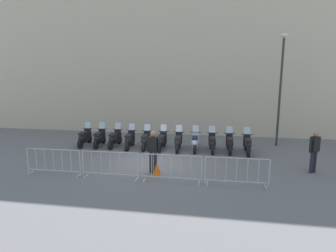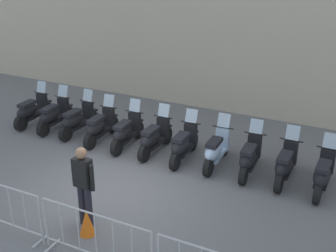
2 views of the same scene
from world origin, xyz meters
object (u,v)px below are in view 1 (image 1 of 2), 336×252
Objects in this scene: motorcycle_2 at (114,139)px; barrier_segment_2 at (171,169)px; motorcycle_5 at (162,141)px; motorcycle_10 at (248,145)px; motorcycle_8 at (212,143)px; officer_near_row_end at (314,149)px; traffic_cone at (157,169)px; motorcycle_3 at (129,140)px; motorcycle_6 at (178,142)px; barrier_segment_1 at (110,165)px; motorcycle_4 at (145,141)px; barrier_segment_0 at (54,162)px; officer_mid_plaza at (153,149)px; motorcycle_0 at (84,138)px; motorcycle_7 at (195,142)px; motorcycle_1 at (99,138)px; motorcycle_9 at (230,144)px; street_lamp at (281,80)px.

motorcycle_2 is 0.76× the size of barrier_segment_2.
motorcycle_5 is 1.00× the size of motorcycle_10.
barrier_segment_2 is at bearing -108.80° from motorcycle_8.
traffic_cone is at bearing -168.65° from officer_near_row_end.
motorcycle_3 is at bearing 120.63° from traffic_cone.
barrier_segment_1 is (-2.10, -4.29, 0.07)m from motorcycle_6.
barrier_segment_1 is at bearing -94.68° from motorcycle_4.
barrier_segment_0 is 2.35m from barrier_segment_1.
motorcycle_3 is 3.14× the size of traffic_cone.
motorcycle_8 reaches higher than barrier_segment_1.
officer_near_row_end is (2.30, -2.41, 0.53)m from motorcycle_10.
motorcycle_2 is 4.64m from officer_mid_plaza.
motorcycle_0 reaches higher than barrier_segment_1.
motorcycle_5 reaches higher than barrier_segment_0.
motorcycle_7 is 0.76× the size of barrier_segment_1.
motorcycle_0 is 3.49m from motorcycle_4.
motorcycle_2 is at bearing 77.81° from barrier_segment_0.
motorcycle_1 and motorcycle_5 have the same top height.
motorcycle_9 is 4.97m from barrier_segment_2.
barrier_segment_2 is 0.38× the size of street_lamp.
motorcycle_1 is 7.84m from motorcycle_10.
officer_near_row_end reaches higher than motorcycle_10.
motorcycle_10 is (0.87, -0.09, 0.00)m from motorcycle_9.
officer_mid_plaza is (4.62, -3.61, 0.53)m from motorcycle_0.
barrier_segment_2 is (4.71, -0.05, 0.00)m from barrier_segment_0.
traffic_cone is at bearing -128.91° from motorcycle_9.
motorcycle_9 is 0.99× the size of officer_near_row_end.
motorcycle_7 and motorcycle_10 have the same top height.
motorcycle_3 is 4.04m from officer_mid_plaza.
motorcycle_10 is 0.29× the size of street_lamp.
barrier_segment_2 is (2.87, -4.36, 0.07)m from motorcycle_3.
barrier_segment_0 is at bearing -171.78° from traffic_cone.
motorcycle_1 is 4.36m from motorcycle_6.
motorcycle_1 and motorcycle_8 have the same top height.
motorcycle_2 and motorcycle_7 have the same top height.
traffic_cone is at bearing -51.31° from motorcycle_2.
officer_mid_plaza reaches higher than motorcycle_10.
motorcycle_5 is 0.29× the size of street_lamp.
motorcycle_2 is 0.76× the size of barrier_segment_0.
street_lamp is at bearing 50.67° from barrier_segment_2.
motorcycle_8 is (2.62, 0.01, 0.00)m from motorcycle_5.
motorcycle_2 is 1.00× the size of motorcycle_3.
motorcycle_6 is 1.00× the size of officer_mid_plaza.
motorcycle_6 is at bearing -2.01° from motorcycle_0.
traffic_cone is (1.69, 0.61, -0.25)m from barrier_segment_1.
motorcycle_10 is 9.00m from barrier_segment_0.
traffic_cone is (4.05, 0.58, -0.25)m from barrier_segment_0.
officer_mid_plaza reaches higher than motorcycle_9.
officer_mid_plaza reaches higher than motorcycle_6.
motorcycle_3 is at bearing 179.44° from motorcycle_4.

